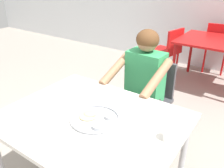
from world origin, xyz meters
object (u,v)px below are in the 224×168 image
thali_tray (95,119)px  table_foreground (91,125)px  chair_red_far (217,45)px  chair_foreground (150,94)px  table_background_red (212,45)px  diner_foreground (140,82)px  drinking_cup (170,133)px  chair_red_left (168,49)px

thali_tray → table_foreground: bearing=171.7°
table_foreground → chair_red_far: bearing=87.7°
chair_foreground → table_background_red: chair_foreground is taller
table_foreground → diner_foreground: bearing=92.6°
thali_tray → drinking_cup: size_ratio=3.65×
chair_red_far → diner_foreground: bearing=-93.9°
drinking_cup → chair_red_left: size_ratio=0.11×
drinking_cup → chair_red_far: size_ratio=0.11×
diner_foreground → chair_red_far: diner_foreground is taller
thali_tray → table_background_red: bearing=87.2°
drinking_cup → table_background_red: size_ratio=0.10×
drinking_cup → diner_foreground: 0.87m
drinking_cup → table_background_red: 2.47m
thali_tray → drinking_cup: drinking_cup is taller
table_foreground → diner_foreground: (-0.03, 0.75, 0.03)m
table_background_red → chair_red_far: 0.62m
diner_foreground → chair_red_far: size_ratio=1.35×
table_foreground → thali_tray: thali_tray is taller
table_background_red → chair_red_left: 0.67m
drinking_cup → chair_red_far: bearing=97.4°
diner_foreground → drinking_cup: bearing=-50.1°
thali_tray → diner_foreground: (-0.08, 0.75, -0.05)m
thali_tray → table_background_red: 2.54m
diner_foreground → table_background_red: size_ratio=1.28×
thali_tray → drinking_cup: (0.48, 0.09, 0.04)m
drinking_cup → table_background_red: drinking_cup is taller
chair_foreground → drinking_cup: bearing=-58.2°
drinking_cup → table_background_red: (-0.36, 2.44, -0.13)m
table_foreground → table_background_red: 2.53m
diner_foreground → chair_red_far: 2.40m
thali_tray → chair_foreground: (-0.07, 0.97, -0.26)m
drinking_cup → chair_red_left: drinking_cup is taller
chair_red_left → chair_red_far: 0.87m
diner_foreground → chair_red_left: 1.83m
chair_foreground → chair_red_far: 2.17m
table_foreground → chair_red_far: size_ratio=1.39×
diner_foreground → table_background_red: 1.79m
thali_tray → chair_foreground: bearing=94.1°
table_background_red → table_foreground: bearing=-93.8°
diner_foreground → chair_red_left: size_ratio=1.44×
diner_foreground → chair_red_far: bearing=86.1°
thali_tray → chair_red_far: bearing=88.4°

